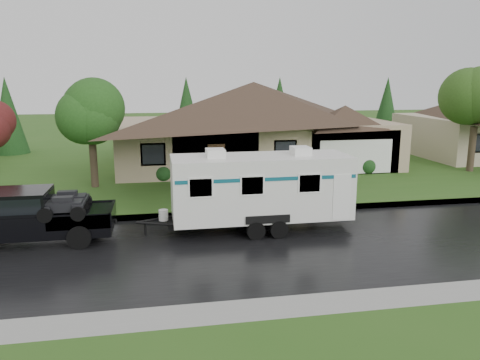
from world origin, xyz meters
TOP-DOWN VIEW (x-y plane):
  - ground at (0.00, 0.00)m, footprint 140.00×140.00m
  - road at (0.00, -2.00)m, footprint 140.00×8.00m
  - curb at (0.00, 2.25)m, footprint 140.00×0.50m
  - lawn at (0.00, 15.00)m, footprint 140.00×26.00m
  - house_main at (2.29, 13.84)m, footprint 19.44×10.80m
  - tree_left_green at (-8.02, 8.40)m, footprint 3.48×3.48m
  - tree_right_green at (15.13, 8.78)m, footprint 3.95×3.95m
  - shrub_row at (2.00, 9.30)m, footprint 13.60×1.00m
  - pickup_truck at (-9.47, -0.08)m, footprint 5.97×2.27m
  - travel_trailer at (-0.67, -0.08)m, footprint 7.36×2.59m

SIDE VIEW (x-z plane):
  - ground at x=0.00m, z-range 0.00..0.00m
  - road at x=0.00m, z-range 0.00..0.01m
  - curb at x=0.00m, z-range 0.00..0.15m
  - lawn at x=0.00m, z-range 0.00..0.15m
  - shrub_row at x=2.00m, z-range 0.15..1.15m
  - pickup_truck at x=-9.47m, z-range 0.07..2.06m
  - travel_trailer at x=-0.67m, z-range 0.10..3.40m
  - house_main at x=2.29m, z-range 0.14..7.04m
  - tree_left_green at x=-8.02m, z-range 1.26..7.03m
  - tree_right_green at x=15.13m, z-range 1.42..7.95m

